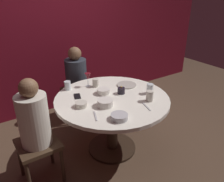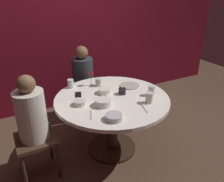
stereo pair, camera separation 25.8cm
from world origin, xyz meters
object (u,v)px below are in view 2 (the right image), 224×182
bowl_serving_large (114,117)px  bowl_small_white (104,91)px  cup_center_front (71,84)px  wine_glass (91,76)px  bowl_sauce_side (103,102)px  seated_diner_left (32,117)px  bowl_salad_center (79,103)px  cup_near_candle (149,98)px  dinner_plate (130,86)px  dining_table (112,109)px  seated_diner_back (83,74)px  candle_holder (122,91)px  cell_phone (78,95)px  cup_by_right_diner (99,82)px  cup_by_left_diner (151,90)px

bowl_serving_large → bowl_small_white: size_ratio=1.10×
cup_center_front → wine_glass: bearing=-11.5°
bowl_serving_large → bowl_sauce_side: bowl_sauce_side is taller
bowl_small_white → wine_glass: bearing=99.0°
bowl_sauce_side → seated_diner_left: bearing=169.8°
bowl_salad_center → cup_near_candle: bearing=-23.7°
dinner_plate → dining_table: bearing=-152.6°
wine_glass → bowl_salad_center: 0.55m
seated_diner_back → cup_near_candle: bearing=13.4°
candle_holder → cup_center_front: size_ratio=0.88×
seated_diner_back → dining_table: bearing=0.0°
cell_phone → bowl_small_white: 0.31m
cell_phone → bowl_salad_center: (-0.07, -0.24, 0.02)m
bowl_serving_large → cup_near_candle: size_ratio=1.40×
wine_glass → cell_phone: size_ratio=1.26×
seated_diner_left → bowl_serving_large: size_ratio=6.90×
seated_diner_left → cup_near_candle: bearing=-14.2°
bowl_small_white → cup_near_candle: (0.33, -0.45, 0.03)m
bowl_sauce_side → cell_phone: bearing=112.0°
candle_holder → bowl_salad_center: (-0.54, -0.02, -0.01)m
cell_phone → bowl_serving_large: size_ratio=0.83×
cup_by_right_diner → bowl_sauce_side: bearing=-109.5°
cup_near_candle → cup_by_left_diner: (0.13, 0.15, -0.00)m
dining_table → cup_near_candle: size_ratio=11.01×
cell_phone → cup_by_right_diner: size_ratio=1.40×
cup_by_left_diner → bowl_salad_center: bearing=169.1°
bowl_serving_large → bowl_salad_center: (-0.19, 0.43, -0.00)m
bowl_salad_center → bowl_sauce_side: 0.26m
candle_holder → bowl_salad_center: size_ratio=0.73×
dinner_plate → candle_holder: bearing=-142.2°
wine_glass → cell_phone: (-0.25, -0.19, -0.12)m
bowl_serving_large → bowl_salad_center: bearing=114.1°
bowl_serving_large → cell_phone: bearing=100.3°
cup_by_right_diner → wine_glass: bearing=143.7°
bowl_serving_large → bowl_small_white: 0.60m
wine_glass → seated_diner_back: bearing=81.6°
dining_table → seated_diner_back: bearing=90.0°
candle_holder → dinner_plate: bearing=37.8°
wine_glass → cell_phone: 0.34m
cup_by_right_diner → cup_by_left_diner: bearing=-51.2°
cup_near_candle → cup_center_front: bearing=128.7°
cell_phone → bowl_sauce_side: bearing=-48.5°
seated_diner_left → seated_diner_back: (0.90, 0.95, -0.02)m
candle_holder → bowl_small_white: 0.21m
dining_table → bowl_salad_center: 0.43m
candle_holder → bowl_salad_center: 0.54m
cup_near_candle → cup_by_left_diner: same height
seated_diner_left → bowl_salad_center: seated_diner_left is taller
bowl_sauce_side → cup_by_right_diner: cup_by_right_diner is taller
wine_glass → cup_by_right_diner: (0.08, -0.06, -0.08)m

